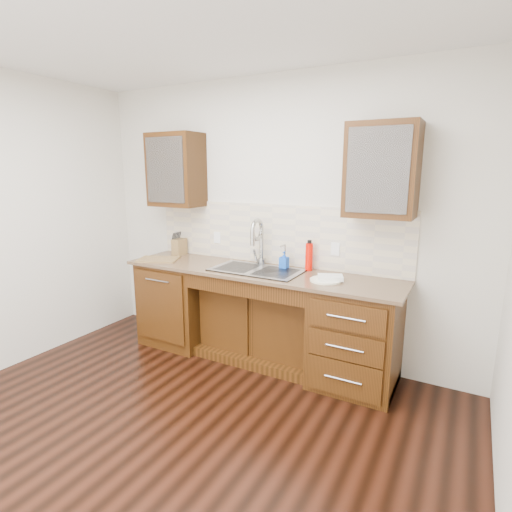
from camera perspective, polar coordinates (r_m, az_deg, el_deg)
The scene contains 24 objects.
ground at distance 3.10m, azimuth -13.88°, elevation -25.50°, with size 4.00×3.50×0.10m, color black.
wall_back at distance 3.99m, azimuth 2.77°, elevation 5.30°, with size 4.00×0.10×2.70m, color beige.
base_cabinet_left at distance 4.40m, azimuth -10.73°, elevation -6.41°, with size 0.70×0.62×0.88m, color #593014.
base_cabinet_center at distance 4.00m, azimuth 0.91°, elevation -9.49°, with size 1.20×0.44×0.70m, color #593014.
base_cabinet_right at distance 3.58m, azimuth 14.06°, elevation -11.06°, with size 0.70×0.62×0.88m, color #593014.
countertop at distance 3.74m, azimuth 0.18°, elevation -2.25°, with size 2.70×0.65×0.03m, color #84705B.
backsplash at distance 3.95m, azimuth 2.36°, elevation 3.12°, with size 2.70×0.02×0.59m, color beige.
sink at distance 3.75m, azimuth 0.07°, elevation -3.33°, with size 0.84×0.46×0.19m, color #9E9EA5.
faucet at distance 3.91m, azimuth 0.79°, elevation 1.62°, with size 0.04×0.04×0.40m, color #999993.
filter_tap at distance 3.83m, azimuth 4.16°, elevation 0.13°, with size 0.02×0.02×0.24m, color #999993.
upper_cabinet_left at distance 4.34m, azimuth -11.33°, elevation 11.94°, with size 0.55×0.34×0.75m, color #593014.
upper_cabinet_right at distance 3.41m, azimuth 17.57°, elevation 11.57°, with size 0.55×0.34×0.75m, color #593014.
outlet_left at distance 4.28m, azimuth -5.55°, elevation 2.63°, with size 0.08×0.01×0.12m, color white.
outlet_right at distance 3.72m, azimuth 11.28°, elevation 0.97°, with size 0.08×0.01×0.12m, color white.
soap_bottle at distance 3.78m, azimuth 4.04°, elevation -0.60°, with size 0.07×0.08×0.17m, color blue.
water_bottle at distance 3.74m, azimuth 7.58°, elevation -0.12°, with size 0.07×0.07×0.26m, color #E10B00.
plate at distance 3.43m, azimuth 9.93°, elevation -3.40°, with size 0.27×0.27×0.01m, color white.
dish_towel at distance 3.43m, azimuth 10.58°, elevation -3.03°, with size 0.21×0.15×0.03m, color silver.
knife_block at distance 4.47m, azimuth -10.90°, elevation 1.29°, with size 0.10×0.16×0.18m, color brown.
cutting_board at distance 4.26m, azimuth -13.77°, elevation -0.47°, with size 0.40×0.28×0.02m, color olive.
cup_left_a at distance 4.41m, azimuth -12.31°, elevation 11.21°, with size 0.12×0.12×0.09m, color white.
cup_left_b at distance 4.24m, azimuth -9.62°, elevation 11.29°, with size 0.10×0.10×0.09m, color white.
cup_right_a at distance 3.42m, azimuth 16.57°, elevation 10.67°, with size 0.11×0.11×0.09m, color white.
cup_right_b at distance 3.38m, azimuth 19.65°, elevation 10.60°, with size 0.11×0.11×0.10m, color white.
Camera 1 is at (1.73, -1.76, 1.84)m, focal length 28.00 mm.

